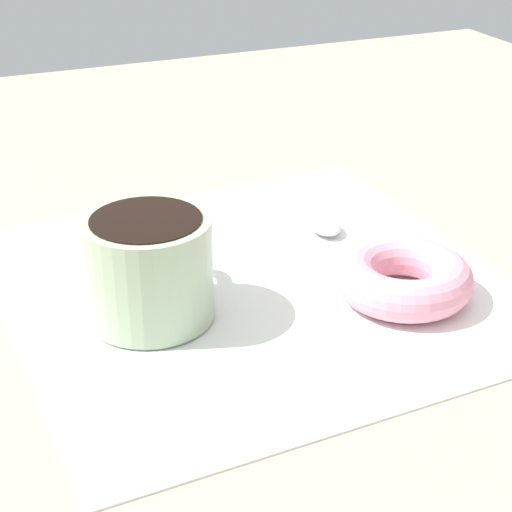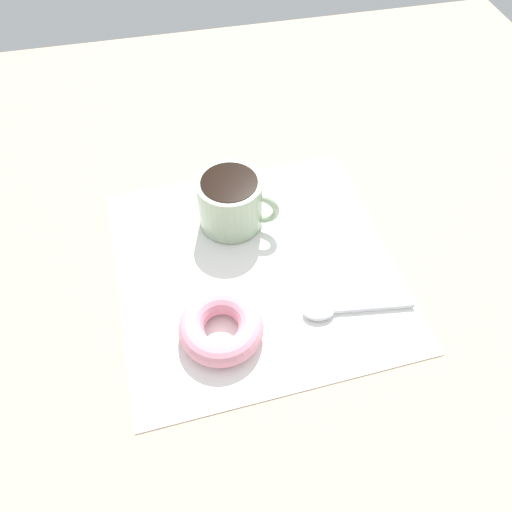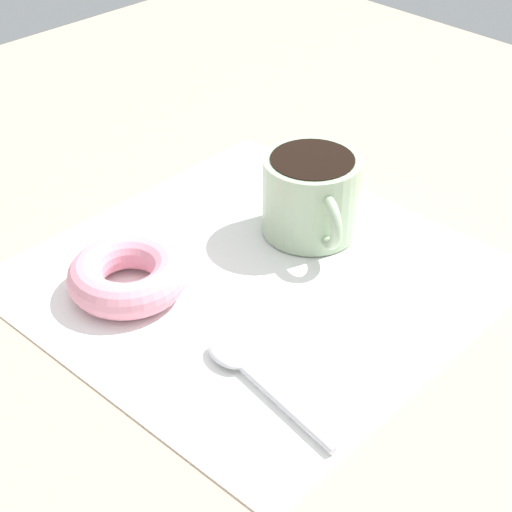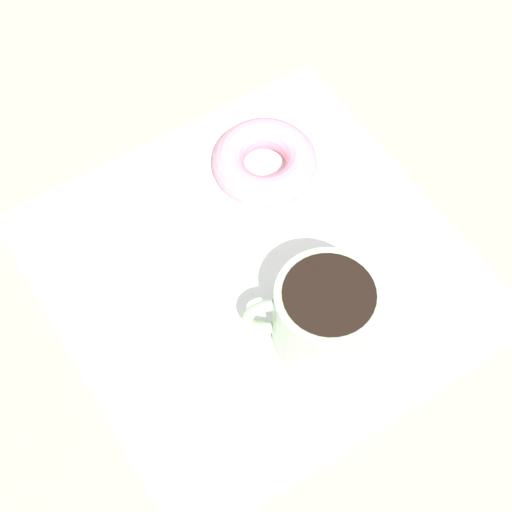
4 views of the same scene
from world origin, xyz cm
name	(u,v)px [view 4 (image 4 of 4)]	position (x,y,z in cm)	size (l,w,h in cm)	color
ground_plane	(224,268)	(0.00, 0.00, -1.00)	(120.00, 120.00, 2.00)	tan
napkin	(256,269)	(-2.10, -2.00, 0.15)	(33.35, 33.35, 0.30)	white
coffee_cup	(324,315)	(-10.07, -3.40, 3.91)	(8.21, 10.46, 6.95)	#9EB793
donut	(265,162)	(6.24, -7.73, 1.72)	(9.35, 9.35, 2.84)	pink
spoon	(134,229)	(6.29, 5.24, 0.70)	(3.10, 13.04, 0.90)	silver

